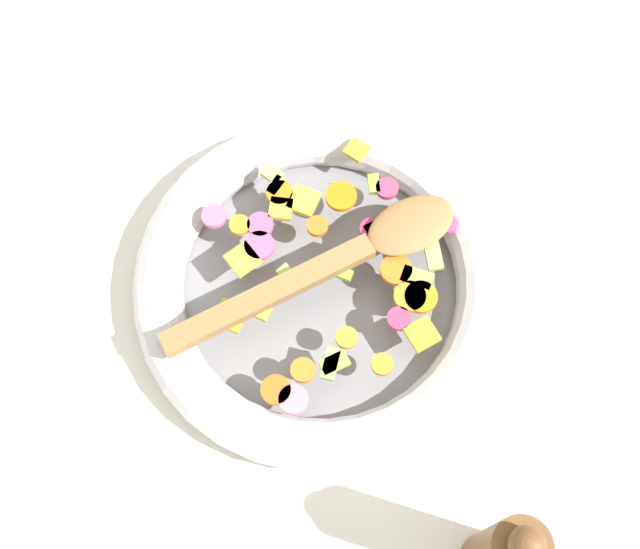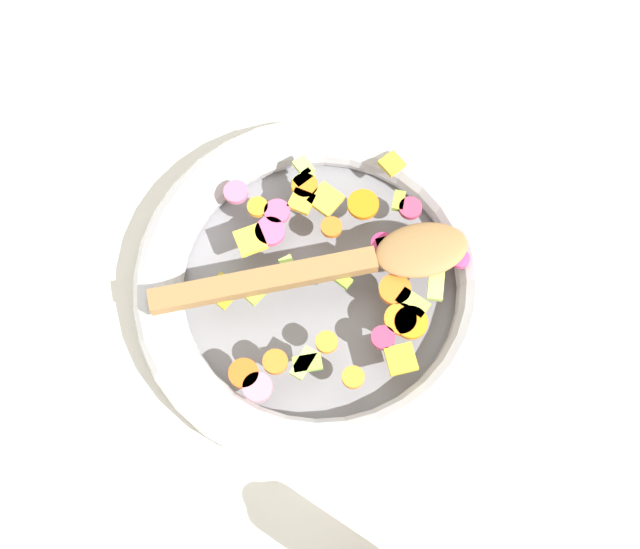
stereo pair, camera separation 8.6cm
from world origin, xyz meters
The scene contains 4 objects.
ground_plane centered at (0.00, 0.00, 0.00)m, with size 4.00×4.00×0.00m, color silver.
skillet centered at (0.00, 0.00, 0.02)m, with size 0.37×0.37×0.05m.
chopped_vegetables centered at (0.01, 0.01, 0.05)m, with size 0.26×0.28×0.01m.
wooden_spoon centered at (0.02, 0.01, 0.06)m, with size 0.30×0.16×0.01m.
Camera 1 is at (-0.02, -0.31, 0.85)m, focal length 50.00 mm.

